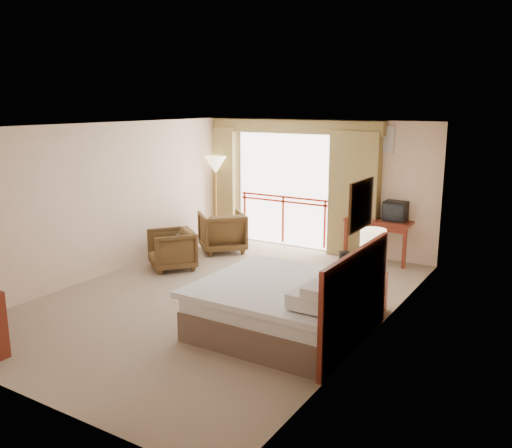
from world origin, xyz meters
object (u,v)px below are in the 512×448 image
Objects in this scene: table_lamp at (373,241)px; bed at (287,306)px; tv at (396,211)px; floor_lamp at (216,168)px; wastebasket at (345,259)px; desk at (380,228)px; nightstand at (369,294)px; armchair_far at (223,251)px; armchair_near at (173,268)px; side_table at (177,243)px.

bed is at bearing -117.76° from table_lamp.
tv is 4.04m from floor_lamp.
tv is 1.51× the size of wastebasket.
bed is at bearing -85.03° from desk.
nightstand is at bearing -58.69° from wastebasket.
nightstand is at bearing -90.00° from table_lamp.
floor_lamp is at bearing 150.21° from nightstand.
bed is 1.67× the size of desk.
tv is at bearing -8.01° from desk.
table_lamp reaches higher than armchair_far.
floor_lamp reaches higher than bed.
nightstand is 2.87m from desk.
armchair_near is at bearing 39.15° from armchair_far.
armchair_far is (-2.60, -0.32, -0.14)m from wastebasket.
armchair_far reaches higher than wastebasket.
bed is 3.51m from armchair_near.
tv is 0.47× the size of armchair_far.
desk is 0.48m from tv.
bed is 7.61× the size of wastebasket.
nightstand is 4.15m from armchair_far.
table_lamp is at bearing -27.58° from floor_lamp.
armchair_near is 0.61m from side_table.
armchair_near is (-3.40, -2.54, -1.02)m from tv.
floor_lamp reaches higher than armchair_near.
armchair_far is (-3.31, -1.04, -1.02)m from tv.
tv is at bearing 100.52° from table_lamp.
tv is (-0.49, 2.63, -0.07)m from table_lamp.
armchair_near is at bearing -75.25° from floor_lamp.
side_table is (-3.42, 1.83, -0.00)m from bed.
desk is at bearing 91.37° from bed.
bed is 4.27m from armchair_far.
bed is at bearing -43.99° from floor_lamp.
table_lamp is at bearing -97.04° from tv.
wastebasket is 0.15× the size of floor_lamp.
wastebasket is (-0.71, -0.72, -0.88)m from tv.
bed reaches higher than armchair_near.
armchair_near is at bearing 178.65° from table_lamp.
table_lamp is at bearing -58.03° from wastebasket.
floor_lamp is (-4.48, 2.39, 1.33)m from nightstand.
armchair_near is (-3.89, 0.09, -1.08)m from table_lamp.
armchair_far is 1.66× the size of side_table.
bed reaches higher than wastebasket.
wastebasket is at bearing 98.83° from bed.
desk reaches higher than armchair_far.
wastebasket is (-0.41, -0.78, -0.51)m from desk.
nightstand is 0.31× the size of floor_lamp.
table_lamp is (0.00, 0.05, 0.80)m from nightstand.
nightstand is 5.25m from floor_lamp.
floor_lamp is (-3.78, 3.65, 1.24)m from bed.
side_table is (-3.62, -2.11, -0.64)m from tv.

